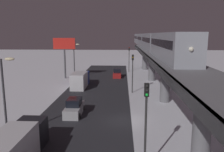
# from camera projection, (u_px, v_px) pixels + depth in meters

# --- Properties ---
(ground_plane) EXTENTS (240.00, 240.00, 0.00)m
(ground_plane) POSITION_uv_depth(u_px,v_px,m) (122.00, 120.00, 25.69)
(ground_plane) COLOR white
(avenue_asphalt) EXTENTS (11.00, 92.21, 0.01)m
(avenue_asphalt) POSITION_uv_depth(u_px,v_px,m) (83.00, 120.00, 25.90)
(avenue_asphalt) COLOR #28282D
(avenue_asphalt) RESTS_ON ground_plane
(elevated_railway) EXTENTS (5.00, 92.21, 6.46)m
(elevated_railway) POSITION_uv_depth(u_px,v_px,m) (179.00, 73.00, 24.40)
(elevated_railway) COLOR slate
(elevated_railway) RESTS_ON ground_plane
(subway_train) EXTENTS (2.94, 74.07, 3.40)m
(subway_train) POSITION_uv_depth(u_px,v_px,m) (147.00, 40.00, 56.61)
(subway_train) COLOR #999EA8
(subway_train) RESTS_ON elevated_railway
(sedan_silver) EXTENTS (1.91, 4.63, 1.97)m
(sedan_silver) POSITION_uv_depth(u_px,v_px,m) (74.00, 108.00, 27.66)
(sedan_silver) COLOR #B2B2B7
(sedan_silver) RESTS_ON ground_plane
(sedan_red) EXTENTS (1.80, 4.18, 1.97)m
(sedan_red) POSITION_uv_depth(u_px,v_px,m) (117.00, 74.00, 51.81)
(sedan_red) COLOR #A51E1E
(sedan_red) RESTS_ON ground_plane
(box_truck) EXTENTS (2.40, 7.40, 2.80)m
(box_truck) POSITION_uv_depth(u_px,v_px,m) (80.00, 80.00, 41.93)
(box_truck) COLOR navy
(box_truck) RESTS_ON ground_plane
(delivery_van) EXTENTS (2.40, 7.40, 2.80)m
(delivery_van) POSITION_uv_depth(u_px,v_px,m) (17.00, 147.00, 16.87)
(delivery_van) COLOR black
(delivery_van) RESTS_ON ground_plane
(traffic_light_near) EXTENTS (0.32, 0.44, 6.40)m
(traffic_light_near) POSITION_uv_depth(u_px,v_px,m) (146.00, 115.00, 15.52)
(traffic_light_near) COLOR #2D2D2D
(traffic_light_near) RESTS_ON ground_plane
(traffic_light_mid) EXTENTS (0.32, 0.44, 6.40)m
(traffic_light_mid) POSITION_uv_depth(u_px,v_px,m) (133.00, 68.00, 37.19)
(traffic_light_mid) COLOR #2D2D2D
(traffic_light_mid) RESTS_ON ground_plane
(traffic_light_far) EXTENTS (0.32, 0.44, 6.40)m
(traffic_light_far) POSITION_uv_depth(u_px,v_px,m) (129.00, 56.00, 58.86)
(traffic_light_far) COLOR #2D2D2D
(traffic_light_far) RESTS_ON ground_plane
(commercial_billboard) EXTENTS (4.80, 0.36, 8.90)m
(commercial_billboard) POSITION_uv_depth(u_px,v_px,m) (64.00, 48.00, 49.31)
(commercial_billboard) COLOR #4C4C51
(commercial_billboard) RESTS_ON ground_plane
(street_lamp_near) EXTENTS (1.35, 0.44, 7.65)m
(street_lamp_near) POSITION_uv_depth(u_px,v_px,m) (6.00, 89.00, 20.41)
(street_lamp_near) COLOR #38383D
(street_lamp_near) RESTS_ON ground_plane
(street_lamp_far) EXTENTS (1.35, 0.44, 7.65)m
(street_lamp_far) POSITION_uv_depth(u_px,v_px,m) (75.00, 57.00, 49.88)
(street_lamp_far) COLOR #38383D
(street_lamp_far) RESTS_ON ground_plane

